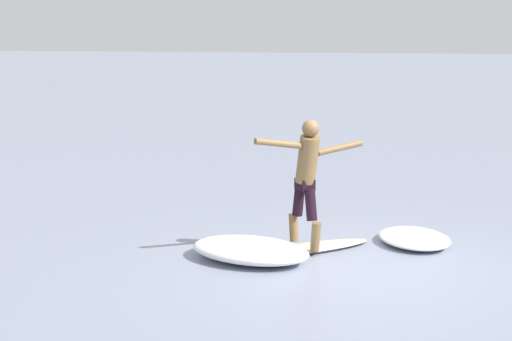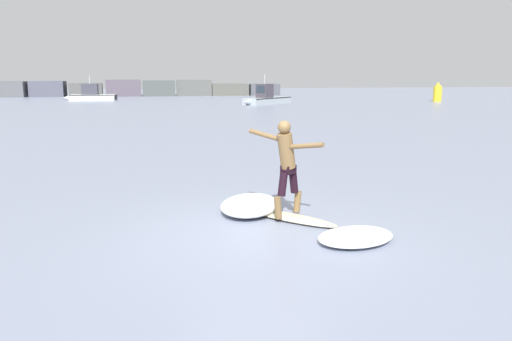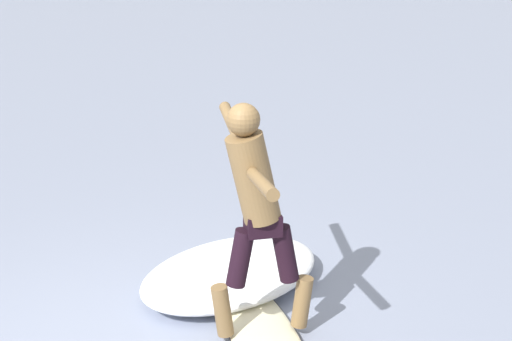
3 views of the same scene
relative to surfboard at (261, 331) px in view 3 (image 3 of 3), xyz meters
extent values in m
ellipsoid|color=beige|center=(0.03, -0.03, 0.00)|extent=(1.81, 1.99, 0.08)
ellipsoid|color=beige|center=(-0.70, 0.81, 0.00)|extent=(0.42, 0.42, 0.06)
ellipsoid|color=#2D2D33|center=(0.03, -0.03, 0.00)|extent=(1.83, 2.01, 0.03)
cylinder|color=brown|center=(-0.22, -0.23, 0.24)|extent=(0.22, 0.21, 0.42)
cylinder|color=black|center=(-0.11, -0.14, 0.67)|extent=(0.27, 0.26, 0.46)
cylinder|color=brown|center=(0.27, 0.17, 0.24)|extent=(0.22, 0.21, 0.42)
cylinder|color=black|center=(0.16, 0.08, 0.67)|extent=(0.27, 0.26, 0.46)
cube|color=black|center=(0.03, -0.03, 0.93)|extent=(0.33, 0.32, 0.16)
cylinder|color=brown|center=(-0.03, -0.08, 1.30)|extent=(0.50, 0.48, 0.71)
sphere|color=brown|center=(-0.09, -0.12, 1.74)|extent=(0.24, 0.24, 0.24)
cylinder|color=brown|center=(0.24, -0.49, 1.44)|extent=(0.51, 0.62, 0.21)
cylinder|color=brown|center=(-0.38, 0.28, 1.56)|extent=(0.51, 0.61, 0.20)
ellipsoid|color=white|center=(-0.59, 0.62, 0.10)|extent=(1.70, 2.05, 0.28)
camera|label=1|loc=(-11.71, -1.85, 3.11)|focal=60.00mm
camera|label=2|loc=(-2.40, -8.99, 2.68)|focal=35.00mm
camera|label=3|loc=(2.52, -5.31, 3.43)|focal=60.00mm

